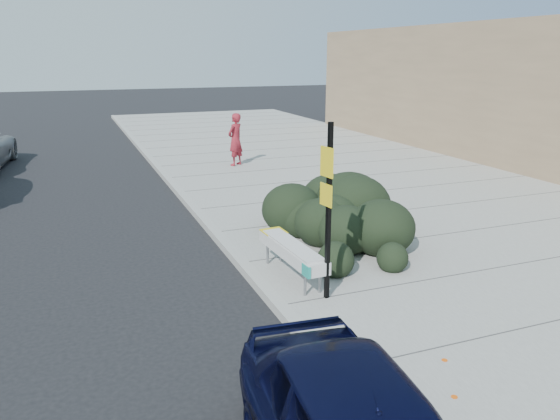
{
  "coord_description": "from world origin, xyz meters",
  "views": [
    {
      "loc": [
        -2.93,
        -7.41,
        4.03
      ],
      "look_at": [
        0.92,
        2.4,
        1.0
      ],
      "focal_mm": 35.0,
      "sensor_mm": 36.0,
      "label": 1
    }
  ],
  "objects_px": {
    "bike_rack": "(342,212)",
    "sign_post": "(328,203)",
    "pedestrian": "(235,139)",
    "bench": "(292,251)"
  },
  "relations": [
    {
      "from": "bike_rack",
      "to": "sign_post",
      "type": "height_order",
      "value": "sign_post"
    },
    {
      "from": "pedestrian",
      "to": "bike_rack",
      "type": "bearing_deg",
      "value": 53.12
    },
    {
      "from": "bench",
      "to": "pedestrian",
      "type": "height_order",
      "value": "pedestrian"
    },
    {
      "from": "bench",
      "to": "bike_rack",
      "type": "bearing_deg",
      "value": 39.92
    },
    {
      "from": "bike_rack",
      "to": "sign_post",
      "type": "relative_size",
      "value": 0.3
    },
    {
      "from": "bike_rack",
      "to": "sign_post",
      "type": "distance_m",
      "value": 3.49
    },
    {
      "from": "bike_rack",
      "to": "bench",
      "type": "bearing_deg",
      "value": -114.29
    },
    {
      "from": "pedestrian",
      "to": "bench",
      "type": "bearing_deg",
      "value": 42.48
    },
    {
      "from": "pedestrian",
      "to": "sign_post",
      "type": "bearing_deg",
      "value": 44.4
    },
    {
      "from": "bench",
      "to": "bike_rack",
      "type": "xyz_separation_m",
      "value": [
        1.94,
        1.8,
        0.03
      ]
    }
  ]
}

